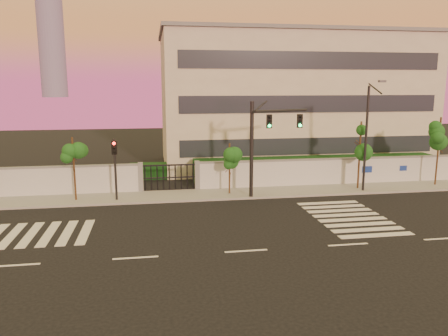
{
  "coord_description": "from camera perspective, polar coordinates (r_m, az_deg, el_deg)",
  "views": [
    {
      "loc": [
        -4.11,
        -18.6,
        7.51
      ],
      "look_at": [
        -0.04,
        6.0,
        2.78
      ],
      "focal_mm": 35.0,
      "sensor_mm": 36.0,
      "label": 1
    }
  ],
  "objects": [
    {
      "name": "traffic_signal_main",
      "position": [
        28.96,
        5.23,
        3.96
      ],
      "size": [
        4.05,
        1.3,
        6.5
      ],
      "rotation": [
        0.0,
        0.0,
        0.29
      ],
      "color": "black",
      "rests_on": "ground"
    },
    {
      "name": "road_markings",
      "position": [
        23.72,
        -2.82,
        -7.7
      ],
      "size": [
        57.0,
        7.62,
        0.02
      ],
      "color": "silver",
      "rests_on": "ground"
    },
    {
      "name": "perimeter_wall",
      "position": [
        31.56,
        -1.52,
        -1.03
      ],
      "size": [
        60.0,
        0.36,
        2.2
      ],
      "color": "#B9BCC1",
      "rests_on": "ground"
    },
    {
      "name": "street_tree_f",
      "position": [
        36.07,
        26.33,
        3.79
      ],
      "size": [
        1.6,
        1.27,
        5.21
      ],
      "color": "#382314",
      "rests_on": "ground"
    },
    {
      "name": "streetlight_east",
      "position": [
        31.87,
        18.22,
        4.31
      ],
      "size": [
        0.47,
        1.88,
        7.83
      ],
      "color": "black",
      "rests_on": "ground"
    },
    {
      "name": "street_tree_d",
      "position": [
        29.79,
        0.76,
        1.44
      ],
      "size": [
        1.42,
        1.13,
        3.65
      ],
      "color": "#382314",
      "rests_on": "ground"
    },
    {
      "name": "hedge_row",
      "position": [
        34.41,
        -0.4,
        -0.46
      ],
      "size": [
        41.0,
        4.25,
        1.8
      ],
      "color": "black",
      "rests_on": "ground"
    },
    {
      "name": "sidewalk",
      "position": [
        30.32,
        -1.32,
        -3.45
      ],
      "size": [
        60.0,
        3.0,
        0.15
      ],
      "primitive_type": "cube",
      "color": "gray",
      "rests_on": "ground"
    },
    {
      "name": "traffic_signal_secondary",
      "position": [
        28.95,
        -14.05,
        0.73
      ],
      "size": [
        0.32,
        0.33,
        4.15
      ],
      "rotation": [
        0.0,
        0.0,
        0.07
      ],
      "color": "black",
      "rests_on": "ground"
    },
    {
      "name": "institutional_building",
      "position": [
        42.68,
        8.6,
        8.82
      ],
      "size": [
        24.4,
        12.4,
        12.25
      ],
      "color": "#BDB49F",
      "rests_on": "ground"
    },
    {
      "name": "street_tree_c",
      "position": [
        29.62,
        -19.05,
        1.67
      ],
      "size": [
        1.47,
        1.17,
        4.26
      ],
      "color": "#382314",
      "rests_on": "ground"
    },
    {
      "name": "street_tree_e",
      "position": [
        32.73,
        17.41,
        3.53
      ],
      "size": [
        1.64,
        1.31,
        4.99
      ],
      "color": "#382314",
      "rests_on": "ground"
    },
    {
      "name": "ground",
      "position": [
        20.48,
        2.9,
        -10.78
      ],
      "size": [
        120.0,
        120.0,
        0.0
      ],
      "primitive_type": "plane",
      "color": "black",
      "rests_on": "ground"
    }
  ]
}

